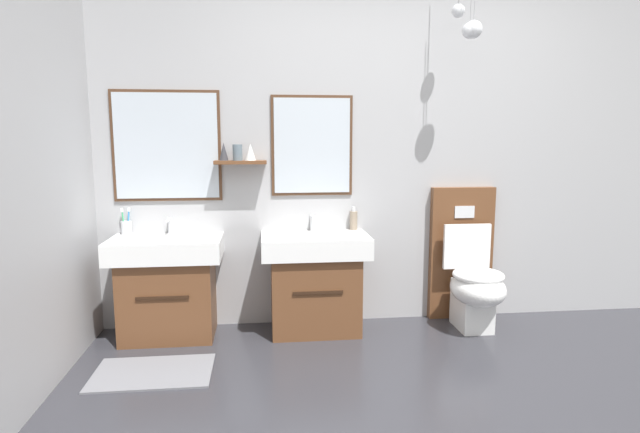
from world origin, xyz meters
TOP-DOWN VIEW (x-y plane):
  - wall_back at (-0.02, 1.73)m, footprint 4.48×0.51m
  - bath_mat at (-1.62, 0.89)m, footprint 0.68×0.44m
  - vanity_sink_left at (-1.62, 1.48)m, footprint 0.74×0.47m
  - tap_on_left_sink at (-1.62, 1.64)m, footprint 0.03×0.13m
  - vanity_sink_right at (-0.61, 1.48)m, footprint 0.74×0.47m
  - tap_on_right_sink at (-0.61, 1.64)m, footprint 0.03×0.13m
  - toilet at (0.52, 1.47)m, footprint 0.48×0.63m
  - toothbrush_cup at (-1.91, 1.63)m, footprint 0.07×0.07m
  - soap_dispenser at (-0.31, 1.64)m, footprint 0.06×0.06m

SIDE VIEW (x-z plane):
  - bath_mat at x=-1.62m, z-range 0.00..0.01m
  - vanity_sink_left at x=-1.62m, z-range 0.03..0.72m
  - vanity_sink_right at x=-0.61m, z-range 0.03..0.72m
  - toilet at x=0.52m, z-range -0.12..0.88m
  - toothbrush_cup at x=-1.91m, z-range 0.65..0.84m
  - tap_on_left_sink at x=-1.62m, z-range 0.71..0.82m
  - tap_on_right_sink at x=-0.61m, z-range 0.71..0.82m
  - soap_dispenser at x=-0.31m, z-range 0.68..0.85m
  - wall_back at x=-0.02m, z-range 0.00..2.76m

